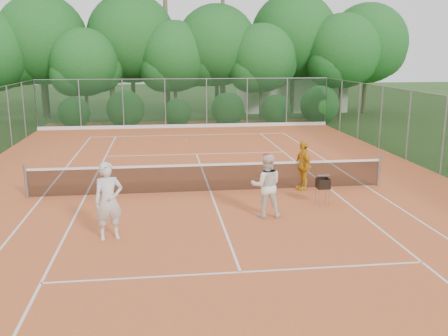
# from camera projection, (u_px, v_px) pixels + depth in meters

# --- Properties ---
(ground) EXTENTS (120.00, 120.00, 0.00)m
(ground) POSITION_uv_depth(u_px,v_px,m) (210.00, 192.00, 16.82)
(ground) COLOR #234117
(ground) RESTS_ON ground
(clay_court) EXTENTS (18.00, 36.00, 0.02)m
(clay_court) POSITION_uv_depth(u_px,v_px,m) (210.00, 192.00, 16.82)
(clay_court) COLOR #CB5E2F
(clay_court) RESTS_ON ground
(club_building) EXTENTS (8.00, 5.00, 3.00)m
(club_building) POSITION_uv_depth(u_px,v_px,m) (290.00, 91.00, 40.79)
(club_building) COLOR beige
(club_building) RESTS_ON ground
(tennis_net) EXTENTS (11.97, 0.10, 1.10)m
(tennis_net) POSITION_uv_depth(u_px,v_px,m) (210.00, 177.00, 16.70)
(tennis_net) COLOR gray
(tennis_net) RESTS_ON clay_court
(player_white) EXTENTS (0.81, 0.63, 1.96)m
(player_white) POSITION_uv_depth(u_px,v_px,m) (109.00, 201.00, 12.36)
(player_white) COLOR silver
(player_white) RESTS_ON clay_court
(player_center_grp) EXTENTS (0.95, 0.78, 1.85)m
(player_center_grp) POSITION_uv_depth(u_px,v_px,m) (266.00, 185.00, 14.07)
(player_center_grp) COLOR white
(player_center_grp) RESTS_ON clay_court
(player_yellow) EXTENTS (0.60, 1.05, 1.68)m
(player_yellow) POSITION_uv_depth(u_px,v_px,m) (303.00, 165.00, 16.92)
(player_yellow) COLOR gold
(player_yellow) RESTS_ON clay_court
(ball_hopper) EXTENTS (0.37, 0.37, 0.84)m
(ball_hopper) POSITION_uv_depth(u_px,v_px,m) (323.00, 184.00, 15.20)
(ball_hopper) COLOR gray
(ball_hopper) RESTS_ON clay_court
(stray_ball_a) EXTENTS (0.07, 0.07, 0.07)m
(stray_ball_a) POSITION_uv_depth(u_px,v_px,m) (124.00, 143.00, 25.63)
(stray_ball_a) COLOR #CDD531
(stray_ball_a) RESTS_ON clay_court
(stray_ball_b) EXTENTS (0.07, 0.07, 0.07)m
(stray_ball_b) POSITION_uv_depth(u_px,v_px,m) (186.00, 139.00, 26.68)
(stray_ball_b) COLOR yellow
(stray_ball_b) RESTS_ON clay_court
(stray_ball_c) EXTENTS (0.07, 0.07, 0.07)m
(stray_ball_c) POSITION_uv_depth(u_px,v_px,m) (209.00, 134.00, 28.51)
(stray_ball_c) COLOR #C2D531
(stray_ball_c) RESTS_ON clay_court
(court_markings) EXTENTS (11.03, 23.83, 0.01)m
(court_markings) POSITION_uv_depth(u_px,v_px,m) (210.00, 191.00, 16.82)
(court_markings) COLOR white
(court_markings) RESTS_ON clay_court
(fence_back) EXTENTS (18.07, 0.07, 3.00)m
(fence_back) POSITION_uv_depth(u_px,v_px,m) (186.00, 103.00, 30.97)
(fence_back) COLOR #19381E
(fence_back) RESTS_ON clay_court
(tropical_treeline) EXTENTS (32.10, 8.49, 15.03)m
(tropical_treeline) POSITION_uv_depth(u_px,v_px,m) (201.00, 45.00, 35.38)
(tropical_treeline) COLOR brown
(tropical_treeline) RESTS_ON ground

